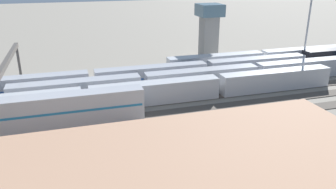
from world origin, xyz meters
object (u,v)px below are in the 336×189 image
(signal_gantry, at_px, (6,69))
(train_on_track_2, at_px, (196,79))
(train_on_track_3, at_px, (156,92))
(train_on_track_1, at_px, (142,76))
(train_on_track_0, at_px, (262,59))
(light_mast_0, at_px, (312,0))
(control_tower, at_px, (209,28))

(signal_gantry, bearing_deg, train_on_track_2, -175.69)
(train_on_track_3, distance_m, train_on_track_1, 10.00)
(train_on_track_1, xyz_separation_m, train_on_track_0, (-30.72, -5.00, -0.04))
(train_on_track_2, xyz_separation_m, train_on_track_1, (9.75, -5.00, -0.01))
(train_on_track_1, bearing_deg, train_on_track_0, -170.76)
(train_on_track_3, relative_size, signal_gantry, 2.38)
(train_on_track_1, distance_m, light_mast_0, 47.28)
(train_on_track_3, bearing_deg, train_on_track_2, -152.10)
(light_mast_0, distance_m, signal_gantry, 70.26)
(train_on_track_1, bearing_deg, signal_gantry, 17.75)
(train_on_track_1, height_order, train_on_track_0, train_on_track_1)
(light_mast_0, relative_size, signal_gantry, 0.78)
(train_on_track_0, xyz_separation_m, control_tower, (9.25, -11.21, 6.21))
(train_on_track_3, xyz_separation_m, train_on_track_0, (-30.41, -15.00, -0.00))
(train_on_track_0, height_order, signal_gantry, signal_gantry)
(train_on_track_2, xyz_separation_m, train_on_track_0, (-20.97, -10.00, -0.06))
(train_on_track_2, bearing_deg, train_on_track_1, -27.14)
(train_on_track_0, bearing_deg, train_on_track_2, 25.50)
(train_on_track_3, height_order, control_tower, control_tower)
(train_on_track_2, bearing_deg, train_on_track_0, -154.50)
(signal_gantry, bearing_deg, train_on_track_1, -162.25)
(train_on_track_2, bearing_deg, light_mast_0, -160.04)
(train_on_track_3, xyz_separation_m, control_tower, (-21.16, -26.21, 6.21))
(train_on_track_3, bearing_deg, train_on_track_1, -88.22)
(train_on_track_1, bearing_deg, control_tower, -142.94)
(signal_gantry, distance_m, control_tower, 50.78)
(train_on_track_1, distance_m, signal_gantry, 25.20)
(train_on_track_0, relative_size, signal_gantry, 1.57)
(train_on_track_0, bearing_deg, signal_gantry, 13.00)
(train_on_track_2, xyz_separation_m, control_tower, (-11.72, -21.21, 6.16))
(train_on_track_1, height_order, signal_gantry, signal_gantry)
(signal_gantry, bearing_deg, train_on_track_3, 173.99)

